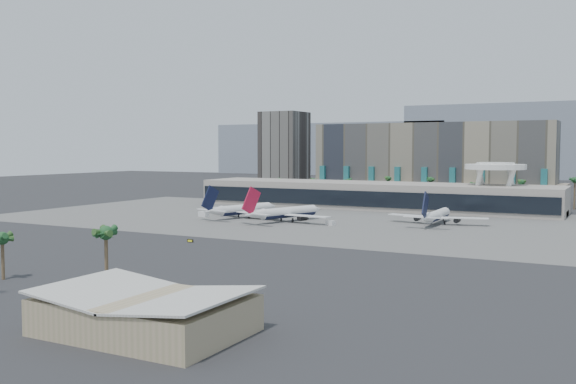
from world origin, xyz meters
The scene contains 17 objects.
ground centered at (0.00, 0.00, 0.00)m, with size 900.00×900.00×0.00m, color #232326.
apron_pad centered at (0.00, 55.00, 0.03)m, with size 260.00×130.00×0.06m, color #5B5B59.
mountain_ridge centered at (27.88, 470.00, 29.89)m, with size 680.00×60.00×70.00m.
hotel centered at (10.00, 174.41, 16.81)m, with size 140.00×30.00×42.00m.
office_tower centered at (-95.00, 200.00, 22.94)m, with size 30.00×30.00×52.00m.
terminal centered at (0.00, 109.84, 6.52)m, with size 170.00×32.50×14.50m.
saucer_structure centered at (55.00, 116.00, 18.45)m, with size 26.00×26.00×21.89m.
palm_row centered at (7.00, 145.00, 10.50)m, with size 157.80×2.80×13.10m.
hangar_right centered at (42.00, -100.00, 2.95)m, with size 30.55×20.60×6.89m.
airliner_left centered at (-30.82, 44.46, 3.51)m, with size 38.10×39.52×13.93m.
airliner_centre centered at (-9.00, 40.55, 3.60)m, with size 38.66×40.01×14.27m.
airliner_right centered at (44.27, 58.94, 3.35)m, with size 37.35×38.44×13.27m.
service_vehicle_a centered at (-47.04, 40.47, 1.05)m, with size 4.31×2.11×2.11m, color silver.
service_vehicle_b centered at (10.99, 38.04, 0.86)m, with size 3.34×1.91×1.72m, color silver.
taxiway_sign centered at (-8.70, -20.34, 0.46)m, with size 2.06×0.43×0.93m.
near_palm_a centered at (-11.20, -83.26, 7.46)m, with size 6.00×6.00×10.27m.
near_palm_b centered at (17.56, -82.52, 10.28)m, with size 6.00×6.00×13.14m.
Camera 1 is at (105.87, -174.35, 27.92)m, focal length 40.00 mm.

